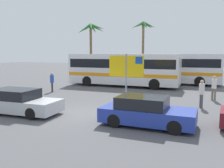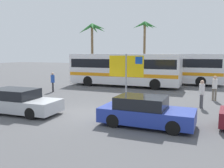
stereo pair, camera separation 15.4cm
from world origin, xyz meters
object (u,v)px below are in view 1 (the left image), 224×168
object	(u,v)px
ferry_sign	(127,68)
car_silver	(18,102)
bus_rear_coach	(167,67)
pedestrian_crossing_lot	(202,91)
car_blue	(146,112)
bus_front_coach	(123,68)
pedestrian_near_sign	(52,81)
pedestrian_by_bus	(214,86)

from	to	relation	value
ferry_sign	car_silver	bearing A→B (deg)	-141.31
bus_rear_coach	car_silver	bearing A→B (deg)	-108.55
pedestrian_crossing_lot	bus_rear_coach	bearing A→B (deg)	-94.25
car_silver	car_blue	world-z (taller)	same
bus_front_coach	pedestrian_crossing_lot	distance (m)	10.37
pedestrian_crossing_lot	pedestrian_near_sign	world-z (taller)	pedestrian_crossing_lot
car_silver	pedestrian_crossing_lot	bearing A→B (deg)	27.24
pedestrian_by_bus	ferry_sign	bearing A→B (deg)	147.03
car_silver	pedestrian_near_sign	world-z (taller)	pedestrian_near_sign
pedestrian_by_bus	pedestrian_crossing_lot	distance (m)	2.84
bus_front_coach	car_silver	xyz separation A→B (m)	(-1.73, -12.29, -1.15)
car_blue	pedestrian_by_bus	xyz separation A→B (m)	(2.93, 7.46, 0.38)
pedestrian_by_bus	pedestrian_crossing_lot	bearing A→B (deg)	-173.83
bus_rear_coach	pedestrian_by_bus	distance (m)	9.39
car_silver	pedestrian_crossing_lot	size ratio (longest dim) A/B	2.77
bus_rear_coach	pedestrian_crossing_lot	size ratio (longest dim) A/B	6.48
car_silver	pedestrian_by_bus	distance (m)	12.66
bus_front_coach	car_blue	xyz separation A→B (m)	(5.25, -11.88, -1.15)
car_blue	pedestrian_by_bus	size ratio (longest dim) A/B	2.44
car_blue	ferry_sign	bearing A→B (deg)	120.56
car_blue	pedestrian_crossing_lot	size ratio (longest dim) A/B	2.51
car_blue	pedestrian_crossing_lot	bearing A→B (deg)	65.73
bus_rear_coach	car_silver	world-z (taller)	bus_rear_coach
ferry_sign	pedestrian_by_bus	xyz separation A→B (m)	(5.10, 3.69, -1.31)
bus_rear_coach	pedestrian_by_bus	size ratio (longest dim) A/B	6.30
bus_rear_coach	car_silver	distance (m)	16.99
ferry_sign	pedestrian_near_sign	world-z (taller)	ferry_sign
bus_front_coach	pedestrian_near_sign	distance (m)	7.07
pedestrian_near_sign	car_silver	bearing A→B (deg)	70.01
pedestrian_by_bus	pedestrian_near_sign	xyz separation A→B (m)	(-12.57, -1.07, -0.05)
car_silver	car_blue	bearing A→B (deg)	1.39
car_blue	pedestrian_crossing_lot	distance (m)	5.22
bus_front_coach	car_blue	world-z (taller)	bus_front_coach
bus_rear_coach	car_blue	bearing A→B (deg)	-84.21
ferry_sign	pedestrian_crossing_lot	size ratio (longest dim) A/B	1.91
bus_front_coach	pedestrian_near_sign	xyz separation A→B (m)	(-4.39, -5.49, -0.82)
car_blue	pedestrian_near_sign	bearing A→B (deg)	147.13
pedestrian_near_sign	bus_rear_coach	bearing A→B (deg)	-172.35
bus_front_coach	pedestrian_crossing_lot	xyz separation A→B (m)	(7.45, -7.16, -0.80)
ferry_sign	car_blue	distance (m)	4.67
bus_front_coach	pedestrian_crossing_lot	bearing A→B (deg)	-43.86
pedestrian_by_bus	pedestrian_near_sign	bearing A→B (deg)	116.00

